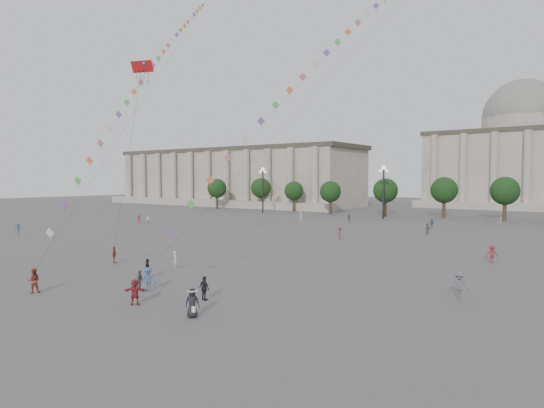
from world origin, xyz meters
The scene contains 29 objects.
ground centered at (0.00, 0.00, 0.00)m, with size 360.00×360.00×0.00m, color #4F4D4B.
hall_west centered at (-75.00, 93.89, 8.43)m, with size 84.00×26.22×17.20m.
hall_central centered at (0.00, 129.22, 14.23)m, with size 48.30×34.30×35.50m.
tree_row centered at (0.00, 78.00, 5.39)m, with size 137.12×5.12×8.00m.
lamp_post_far_west centered at (-45.00, 70.00, 7.35)m, with size 2.00×0.90×10.65m.
lamp_post_mid_west centered at (-15.00, 70.00, 7.35)m, with size 2.00×0.90×10.65m.
person_crowd_0 centered at (-1.59, 58.25, 0.78)m, with size 0.91×0.38×1.55m, color #3A6183.
person_crowd_1 centered at (-45.18, 36.36, 0.91)m, with size 0.88×0.69×1.82m, color silver.
person_crowd_2 centered at (-46.50, 35.37, 0.80)m, with size 1.03×0.59×1.60m, color maroon.
person_crowd_4 centered at (7.19, 66.33, 0.83)m, with size 1.54×0.49×1.66m, color silver.
person_crowd_5 centered at (-47.32, 14.40, 0.78)m, with size 1.00×0.58×1.55m, color #304E6E.
person_crowd_6 centered at (14.95, 12.91, 0.94)m, with size 1.22×0.70×1.89m, color #5B5B5F.
person_crowd_8 centered at (13.61, 29.17, 0.87)m, with size 1.13×0.65×1.75m, color maroon.
person_crowd_10 centered at (-25.03, 55.52, 0.96)m, with size 0.70×0.46×1.92m, color silver.
person_crowd_12 centered at (0.63, 49.60, 0.81)m, with size 1.50×0.48×1.62m, color slate.
person_crowd_13 centered at (-8.66, 9.32, 0.80)m, with size 0.59×0.39×1.61m, color beige.
person_crowd_16 centered at (-16.92, 59.03, 0.78)m, with size 0.92×0.38×1.56m, color slate.
person_crowd_17 centered at (-6.71, 36.60, 0.83)m, with size 1.07×0.62×1.66m, color maroon.
tourist_0 centered at (-15.60, 7.90, 0.80)m, with size 0.93×0.39×1.59m, color #9A382A.
tourist_1 centered at (-7.41, 5.16, 0.78)m, with size 0.92×0.38×1.57m, color black.
tourist_2 centered at (-1.43, -0.74, 0.83)m, with size 1.54×0.49×1.66m, color maroon.
tourist_3 centered at (-4.40, 1.99, 0.75)m, with size 0.88×0.37×1.50m, color slate.
tourist_4 centered at (1.38, 2.68, 0.81)m, with size 0.95×0.39×1.62m, color black.
kite_flyer_0 centered at (-9.82, -2.92, 0.87)m, with size 0.85×0.66×1.74m, color maroon.
kite_flyer_1 centered at (-3.76, 2.21, 0.86)m, with size 1.11×0.64×1.72m, color #395A80.
hat_person centered at (3.60, -0.59, 0.90)m, with size 1.01×0.92×1.73m.
dragon_kite centered at (-13.56, 9.87, 17.81)m, with size 2.25×1.61×17.67m.
kite_train_west centered at (-25.98, 22.56, 23.05)m, with size 30.69×47.46×69.97m.
kite_train_mid centered at (-0.67, 33.71, 27.53)m, with size 6.58×59.47×77.48m.
Camera 1 is at (23.74, -20.27, 8.09)m, focal length 32.00 mm.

